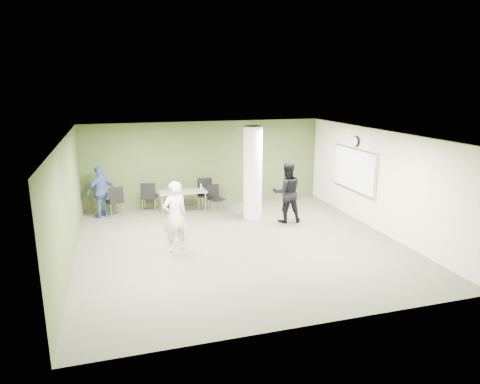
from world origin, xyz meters
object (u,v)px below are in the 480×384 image
object	(u,v)px
folding_table	(184,192)
man_black	(287,192)
woman_white	(175,216)
chair_back_left	(115,199)
man_blue	(101,192)

from	to	relation	value
folding_table	man_black	world-z (taller)	man_black
folding_table	woman_white	size ratio (longest dim) A/B	0.85
chair_back_left	man_blue	size ratio (longest dim) A/B	0.60
folding_table	man_black	size ratio (longest dim) A/B	0.83
folding_table	woman_white	distance (m)	3.23
folding_table	man_black	bearing A→B (deg)	-32.09
folding_table	man_blue	xyz separation A→B (m)	(-2.49, 0.22, 0.14)
man_blue	man_black	bearing A→B (deg)	129.67
chair_back_left	man_black	bearing A→B (deg)	134.49
chair_back_left	woman_white	xyz separation A→B (m)	(1.39, -3.30, 0.32)
folding_table	chair_back_left	distance (m)	2.11
man_black	man_blue	world-z (taller)	man_black
folding_table	man_blue	bearing A→B (deg)	176.05
woman_white	man_blue	world-z (taller)	woman_white
folding_table	chair_back_left	size ratio (longest dim) A/B	1.56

